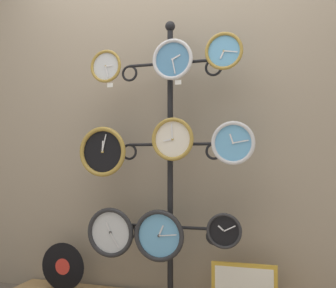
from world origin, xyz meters
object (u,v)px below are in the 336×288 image
object	(u,v)px
clock_middle_left	(103,152)
clock_bottom_center	(159,236)
clock_middle_right	(233,143)
clock_bottom_right	(224,231)
display_stand	(170,218)
vinyl_record	(63,267)
clock_top_right	(224,51)
clock_bottom_left	(111,232)
clock_top_left	(106,66)
picture_frame	(244,287)
clock_top_center	(173,60)
clock_middle_center	(173,139)

from	to	relation	value
clock_middle_left	clock_bottom_center	xyz separation A→B (m)	(0.40, -0.03, -0.52)
clock_middle_right	clock_bottom_right	size ratio (longest dim) A/B	1.25
display_stand	vinyl_record	size ratio (longest dim) A/B	5.78
clock_top_right	clock_middle_left	bearing A→B (deg)	-179.03
clock_top_right	clock_bottom_left	world-z (taller)	clock_top_right
display_stand	clock_bottom_right	size ratio (longest dim) A/B	8.80
clock_middle_left	clock_bottom_left	world-z (taller)	clock_middle_left
clock_top_left	picture_frame	distance (m)	1.61
clock_top_center	clock_top_right	size ratio (longest dim) A/B	1.12
clock_middle_right	clock_bottom_right	xyz separation A→B (m)	(-0.05, -0.02, -0.51)
clock_top_right	clock_bottom_right	xyz separation A→B (m)	(-0.00, -0.03, -1.07)
clock_middle_left	vinyl_record	xyz separation A→B (m)	(-0.31, 0.04, -0.77)
clock_middle_center	clock_bottom_center	world-z (taller)	clock_middle_center
clock_top_right	vinyl_record	xyz separation A→B (m)	(-1.10, 0.02, -1.38)
clock_middle_left	clock_middle_center	size ratio (longest dim) A/B	1.21
picture_frame	clock_bottom_right	bearing A→B (deg)	-159.71
clock_middle_center	clock_bottom_left	bearing A→B (deg)	-178.89
vinyl_record	clock_bottom_left	bearing A→B (deg)	-5.72
picture_frame	vinyl_record	bearing A→B (deg)	179.14
clock_middle_left	clock_middle_right	distance (m)	0.85
clock_top_center	clock_bottom_left	xyz separation A→B (m)	(-0.42, 0.00, -1.09)
vinyl_record	picture_frame	size ratio (longest dim) A/B	0.84
clock_top_center	clock_top_right	distance (m)	0.32
clock_top_center	clock_bottom_right	size ratio (longest dim) A/B	1.25
display_stand	clock_top_left	bearing A→B (deg)	-166.02
clock_top_right	clock_bottom_center	size ratio (longest dim) A/B	0.73
clock_middle_left	clock_bottom_left	xyz separation A→B (m)	(0.06, -0.00, -0.52)
clock_middle_left	clock_bottom_right	bearing A→B (deg)	-1.53
clock_top_left	clock_bottom_left	world-z (taller)	clock_top_left
clock_bottom_center	clock_middle_right	bearing A→B (deg)	3.81
display_stand	clock_bottom_center	world-z (taller)	display_stand
picture_frame	clock_top_right	bearing A→B (deg)	-177.34
clock_bottom_right	vinyl_record	size ratio (longest dim) A/B	0.66
display_stand	clock_middle_center	xyz separation A→B (m)	(0.04, -0.08, 0.50)
display_stand	clock_middle_right	xyz separation A→B (m)	(0.41, -0.09, 0.47)
clock_top_right	clock_middle_right	size ratio (longest dim) A/B	0.89
clock_middle_left	vinyl_record	world-z (taller)	clock_middle_left
clock_bottom_left	display_stand	bearing A→B (deg)	13.50
clock_top_center	clock_bottom_center	distance (m)	1.09
clock_middle_left	display_stand	bearing A→B (deg)	11.63
clock_top_center	clock_top_right	bearing A→B (deg)	2.53
clock_top_right	clock_top_left	bearing A→B (deg)	-178.10
clock_top_right	clock_middle_right	bearing A→B (deg)	-12.63
clock_top_left	clock_middle_center	bearing A→B (deg)	2.52
clock_top_left	clock_top_right	world-z (taller)	clock_top_right
clock_top_center	clock_middle_right	bearing A→B (deg)	0.37
clock_bottom_center	clock_bottom_right	size ratio (longest dim) A/B	1.52
clock_middle_center	clock_bottom_left	size ratio (longest dim) A/B	0.85
display_stand	clock_bottom_center	distance (m)	0.16
clock_top_left	clock_top_right	size ratio (longest dim) A/B	0.94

